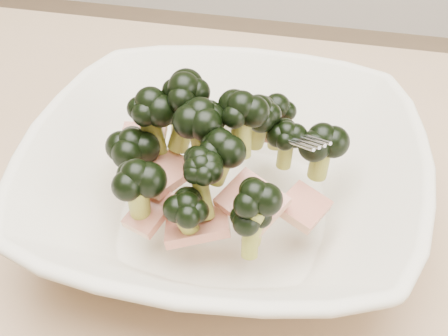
# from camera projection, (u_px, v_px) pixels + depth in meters

# --- Properties ---
(broccoli_dish) EXTENTS (0.32, 0.32, 0.12)m
(broccoli_dish) POSITION_uv_depth(u_px,v_px,m) (223.00, 177.00, 0.48)
(broccoli_dish) COLOR beige
(broccoli_dish) RESTS_ON dining_table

